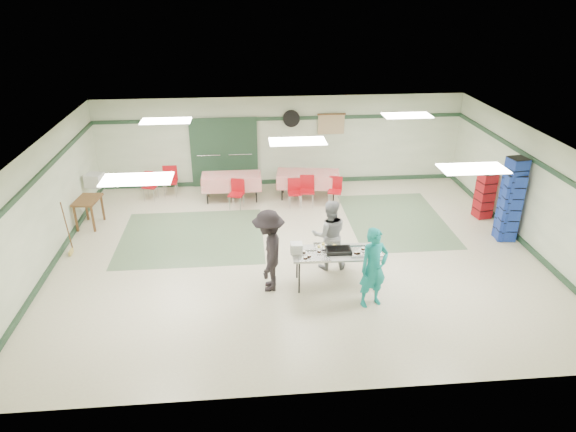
{
  "coord_description": "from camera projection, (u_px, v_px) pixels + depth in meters",
  "views": [
    {
      "loc": [
        -1.15,
        -10.48,
        5.83
      ],
      "look_at": [
        -0.23,
        -0.3,
        1.08
      ],
      "focal_mm": 32.0,
      "sensor_mm": 36.0,
      "label": 1
    }
  ],
  "objects": [
    {
      "name": "floor",
      "position": [
        297.0,
        252.0,
        12.02
      ],
      "size": [
        11.0,
        11.0,
        0.0
      ],
      "primitive_type": "plane",
      "color": "beige",
      "rests_on": "ground"
    },
    {
      "name": "ceiling",
      "position": [
        297.0,
        140.0,
        10.88
      ],
      "size": [
        11.0,
        11.0,
        0.0
      ],
      "primitive_type": "plane",
      "rotation": [
        3.14,
        0.0,
        0.0
      ],
      "color": "silver",
      "rests_on": "wall_back"
    },
    {
      "name": "wall_back",
      "position": [
        281.0,
        141.0,
        15.51
      ],
      "size": [
        11.0,
        0.0,
        11.0
      ],
      "primitive_type": "plane",
      "rotation": [
        1.57,
        0.0,
        0.0
      ],
      "color": "beige",
      "rests_on": "floor"
    },
    {
      "name": "wall_front",
      "position": [
        330.0,
        320.0,
        7.38
      ],
      "size": [
        11.0,
        0.0,
        11.0
      ],
      "primitive_type": "plane",
      "rotation": [
        -1.57,
        0.0,
        0.0
      ],
      "color": "beige",
      "rests_on": "floor"
    },
    {
      "name": "wall_left",
      "position": [
        42.0,
        208.0,
        11.0
      ],
      "size": [
        0.0,
        9.0,
        9.0
      ],
      "primitive_type": "plane",
      "rotation": [
        1.57,
        0.0,
        1.57
      ],
      "color": "beige",
      "rests_on": "floor"
    },
    {
      "name": "wall_right",
      "position": [
        532.0,
        191.0,
        11.9
      ],
      "size": [
        0.0,
        9.0,
        9.0
      ],
      "primitive_type": "plane",
      "rotation": [
        1.57,
        0.0,
        -1.57
      ],
      "color": "beige",
      "rests_on": "floor"
    },
    {
      "name": "trim_back",
      "position": [
        281.0,
        119.0,
        15.19
      ],
      "size": [
        11.0,
        0.06,
        0.1
      ],
      "primitive_type": "cube",
      "color": "#213D28",
      "rests_on": "wall_back"
    },
    {
      "name": "baseboard_back",
      "position": [
        282.0,
        181.0,
        16.03
      ],
      "size": [
        11.0,
        0.06,
        0.12
      ],
      "primitive_type": "cube",
      "color": "#213D28",
      "rests_on": "floor"
    },
    {
      "name": "trim_left",
      "position": [
        37.0,
        177.0,
        10.71
      ],
      "size": [
        0.06,
        9.0,
        0.1
      ],
      "primitive_type": "cube",
      "rotation": [
        0.0,
        0.0,
        1.57
      ],
      "color": "#213D28",
      "rests_on": "wall_back"
    },
    {
      "name": "baseboard_left",
      "position": [
        55.0,
        260.0,
        11.54
      ],
      "size": [
        0.06,
        9.0,
        0.12
      ],
      "primitive_type": "cube",
      "rotation": [
        0.0,
        0.0,
        1.57
      ],
      "color": "#213D28",
      "rests_on": "floor"
    },
    {
      "name": "trim_right",
      "position": [
        537.0,
        162.0,
        11.6
      ],
      "size": [
        0.06,
        9.0,
        0.1
      ],
      "primitive_type": "cube",
      "rotation": [
        0.0,
        0.0,
        1.57
      ],
      "color": "#213D28",
      "rests_on": "wall_back"
    },
    {
      "name": "baseboard_right",
      "position": [
        521.0,
        240.0,
        12.44
      ],
      "size": [
        0.06,
        9.0,
        0.12
      ],
      "primitive_type": "cube",
      "rotation": [
        0.0,
        0.0,
        1.57
      ],
      "color": "#213D28",
      "rests_on": "floor"
    },
    {
      "name": "green_patch_a",
      "position": [
        192.0,
        237.0,
        12.71
      ],
      "size": [
        3.5,
        3.0,
        0.01
      ],
      "primitive_type": "cube",
      "color": "#617B59",
      "rests_on": "floor"
    },
    {
      "name": "green_patch_b",
      "position": [
        395.0,
        220.0,
        13.6
      ],
      "size": [
        2.5,
        3.5,
        0.01
      ],
      "primitive_type": "cube",
      "color": "#617B59",
      "rests_on": "floor"
    },
    {
      "name": "double_door_left",
      "position": [
        209.0,
        153.0,
        15.4
      ],
      "size": [
        0.9,
        0.06,
        2.1
      ],
      "primitive_type": "cube",
      "color": "#979A98",
      "rests_on": "floor"
    },
    {
      "name": "double_door_right",
      "position": [
        240.0,
        152.0,
        15.48
      ],
      "size": [
        0.9,
        0.06,
        2.1
      ],
      "primitive_type": "cube",
      "color": "#979A98",
      "rests_on": "floor"
    },
    {
      "name": "door_frame",
      "position": [
        224.0,
        153.0,
        15.43
      ],
      "size": [
        2.0,
        0.03,
        2.15
      ],
      "primitive_type": "cube",
      "color": "#213D28",
      "rests_on": "floor"
    },
    {
      "name": "wall_fan",
      "position": [
        291.0,
        119.0,
        15.19
      ],
      "size": [
        0.5,
        0.1,
        0.5
      ],
      "primitive_type": "cylinder",
      "rotation": [
        1.57,
        0.0,
        0.0
      ],
      "color": "black",
      "rests_on": "wall_back"
    },
    {
      "name": "scroll_banner",
      "position": [
        331.0,
        124.0,
        15.37
      ],
      "size": [
        0.8,
        0.02,
        0.6
      ],
      "primitive_type": "cube",
      "color": "tan",
      "rests_on": "wall_back"
    },
    {
      "name": "serving_table",
      "position": [
        336.0,
        254.0,
        10.46
      ],
      "size": [
        1.82,
        0.78,
        0.76
      ],
      "rotation": [
        0.0,
        0.0,
        -0.03
      ],
      "color": "#AFAFAA",
      "rests_on": "floor"
    },
    {
      "name": "sheet_tray_right",
      "position": [
        365.0,
        252.0,
        10.44
      ],
      "size": [
        0.65,
        0.5,
        0.02
      ],
      "primitive_type": "cube",
      "rotation": [
        0.0,
        0.0,
        -0.03
      ],
      "color": "silver",
      "rests_on": "serving_table"
    },
    {
      "name": "sheet_tray_mid",
      "position": [
        328.0,
        248.0,
        10.57
      ],
      "size": [
        0.57,
        0.44,
        0.02
      ],
      "primitive_type": "cube",
      "rotation": [
        0.0,
        0.0,
        -0.03
      ],
      "color": "silver",
      "rests_on": "serving_table"
    },
    {
      "name": "sheet_tray_left",
      "position": [
        314.0,
        257.0,
        10.25
      ],
      "size": [
        0.64,
        0.49,
        0.02
      ],
      "primitive_type": "cube",
      "rotation": [
        0.0,
        0.0,
        -0.03
      ],
      "color": "silver",
      "rests_on": "serving_table"
    },
    {
      "name": "baking_pan",
      "position": [
        338.0,
        250.0,
        10.42
      ],
      "size": [
        0.53,
        0.34,
        0.08
      ],
      "primitive_type": "cube",
      "rotation": [
        0.0,
        0.0,
        -0.03
      ],
      "color": "black",
      "rests_on": "serving_table"
    },
    {
      "name": "foam_box_stack",
      "position": [
        296.0,
        248.0,
        10.36
      ],
      "size": [
        0.25,
        0.23,
        0.22
      ],
      "primitive_type": "cube",
      "rotation": [
        0.0,
        0.0,
        -0.03
      ],
      "color": "white",
      "rests_on": "serving_table"
    },
    {
      "name": "volunteer_teal",
      "position": [
        374.0,
        268.0,
        9.77
      ],
      "size": [
        0.69,
        0.56,
        1.63
      ],
      "primitive_type": "imported",
      "rotation": [
        0.0,
        0.0,
        0.32
      ],
      "color": "teal",
      "rests_on": "floor"
    },
    {
      "name": "volunteer_grey",
      "position": [
        329.0,
        235.0,
        11.07
      ],
      "size": [
        0.78,
        0.61,
        1.59
      ],
      "primitive_type": "imported",
      "rotation": [
        0.0,
        0.0,
        3.13
      ],
      "color": "gray",
      "rests_on": "floor"
    },
    {
      "name": "volunteer_dark",
      "position": [
        269.0,
        251.0,
        10.27
      ],
      "size": [
        0.75,
        1.18,
        1.74
      ],
      "primitive_type": "imported",
      "rotation": [
        0.0,
        0.0,
        -1.67
      ],
      "color": "black",
      "rests_on": "floor"
    },
    {
      "name": "dining_table_a",
      "position": [
        308.0,
        179.0,
        14.81
      ],
      "size": [
        1.86,
        1.02,
        0.77
      ],
      "rotation": [
        0.0,
        0.0,
        -0.14
      ],
      "color": "red",
      "rests_on": "floor"
    },
    {
      "name": "dining_table_b",
      "position": [
        232.0,
        181.0,
        14.63
      ],
      "size": [
        1.67,
        0.74,
        0.77
      ],
      "rotation": [
        0.0,
        0.0,
        -0.0
      ],
      "color": "red",
      "rests_on": "floor"
    },
    {
      "name": "chair_a",
      "position": [
        307.0,
        187.0,
        14.31
      ],
      "size": [
        0.44,
        0.44,
        0.86
      ],
      "rotation": [
        0.0,
        0.0,
        -0.1
      ],
      "color": "#AD0D13",
      "rests_on": "floor"
    },
    {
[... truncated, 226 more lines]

